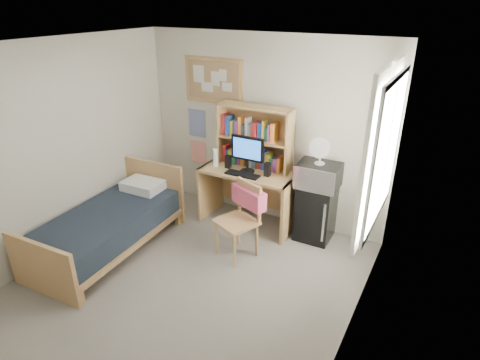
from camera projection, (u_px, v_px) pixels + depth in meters
The scene contains 25 objects.
floor at pixel (177, 294), 4.46m from camera, with size 3.60×4.20×0.02m, color gray.
ceiling at pixel (156, 48), 3.37m from camera, with size 3.60×4.20×0.02m, color white.
wall_back at pixel (263, 131), 5.58m from camera, with size 3.60×0.04×2.60m, color silver.
wall_left at pixel (46, 155), 4.71m from camera, with size 0.04×4.20×2.60m, color silver.
wall_right at pixel (351, 236), 3.11m from camera, with size 0.04×4.20×2.60m, color silver.
window_unit at pixel (382, 152), 3.97m from camera, with size 0.10×1.40×1.70m, color white.
curtain_left at pixel (370, 164), 3.66m from camera, with size 0.04×0.55×1.70m, color white.
curtain_right at pixel (387, 140), 4.30m from camera, with size 0.04×0.55×1.70m, color white.
bulletin_board at pixel (214, 81), 5.65m from camera, with size 0.94×0.03×0.64m, color tan.
poster_wave at pixel (197, 123), 6.08m from camera, with size 0.30×0.01×0.42m, color navy.
poster_japan at pixel (198, 152), 6.27m from camera, with size 0.28×0.01×0.36m, color #EA4029.
desk at pixel (249, 197), 5.68m from camera, with size 1.32×0.66×0.83m, color tan.
desk_chair at pixel (236, 221), 4.92m from camera, with size 0.48×0.48×0.97m, color tan.
mini_fridge at pixel (316, 212), 5.34m from camera, with size 0.46×0.46×0.78m, color black.
bed at pixel (108, 231), 5.13m from camera, with size 0.96×1.93×0.53m, color black.
hutch at pixel (255, 137), 5.45m from camera, with size 1.06×0.27×0.86m, color tan.
monitor at pixel (247, 155), 5.36m from camera, with size 0.47×0.04×0.50m, color black.
keyboard at pixel (242, 175), 5.34m from camera, with size 0.47×0.15×0.02m, color black.
speaker_left at pixel (228, 162), 5.55m from camera, with size 0.07×0.07×0.18m, color black.
speaker_right at pixel (267, 170), 5.29m from camera, with size 0.08×0.08×0.19m, color black.
water_bottle at pixel (216, 158), 5.58m from camera, with size 0.08×0.08×0.26m, color white.
hoodie at pixel (249, 197), 4.92m from camera, with size 0.50×0.15×0.24m, color #E55777.
microwave at pixel (319, 175), 5.09m from camera, with size 0.53×0.40×0.31m, color #B4B4B9.
desk_fan at pixel (321, 152), 4.96m from camera, with size 0.26×0.26×0.32m, color white.
pillow at pixel (143, 185), 5.60m from camera, with size 0.54×0.38×0.13m, color white.
Camera 1 is at (2.33, -2.74, 2.99)m, focal length 30.00 mm.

